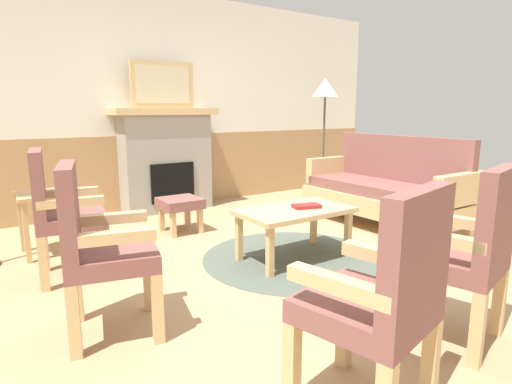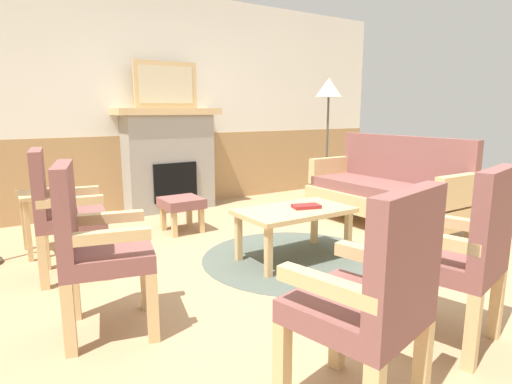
# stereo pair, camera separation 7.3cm
# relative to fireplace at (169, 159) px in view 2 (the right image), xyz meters

# --- Properties ---
(ground_plane) EXTENTS (14.00, 14.00, 0.00)m
(ground_plane) POSITION_rel_fireplace_xyz_m (0.00, -2.35, -0.65)
(ground_plane) COLOR tan
(wall_back) EXTENTS (7.20, 0.14, 2.70)m
(wall_back) POSITION_rel_fireplace_xyz_m (0.00, 0.25, 0.66)
(wall_back) COLOR silver
(wall_back) RESTS_ON ground_plane
(fireplace) EXTENTS (1.30, 0.44, 1.28)m
(fireplace) POSITION_rel_fireplace_xyz_m (0.00, 0.00, 0.00)
(fireplace) COLOR gray
(fireplace) RESTS_ON ground_plane
(framed_picture) EXTENTS (0.80, 0.04, 0.56)m
(framed_picture) POSITION_rel_fireplace_xyz_m (0.00, 0.00, 0.91)
(framed_picture) COLOR tan
(framed_picture) RESTS_ON fireplace
(couch) EXTENTS (0.70, 1.80, 0.98)m
(couch) POSITION_rel_fireplace_xyz_m (1.68, -2.04, -0.26)
(couch) COLOR tan
(couch) RESTS_ON ground_plane
(coffee_table) EXTENTS (0.96, 0.56, 0.44)m
(coffee_table) POSITION_rel_fireplace_xyz_m (0.18, -2.32, -0.27)
(coffee_table) COLOR tan
(coffee_table) RESTS_ON ground_plane
(round_rug) EXTENTS (1.58, 1.58, 0.01)m
(round_rug) POSITION_rel_fireplace_xyz_m (0.18, -2.32, -0.65)
(round_rug) COLOR #4C564C
(round_rug) RESTS_ON ground_plane
(book_on_table) EXTENTS (0.26, 0.19, 0.03)m
(book_on_table) POSITION_rel_fireplace_xyz_m (0.28, -2.36, -0.20)
(book_on_table) COLOR maroon
(book_on_table) RESTS_ON coffee_table
(footstool) EXTENTS (0.40, 0.40, 0.36)m
(footstool) POSITION_rel_fireplace_xyz_m (-0.29, -1.02, -0.37)
(footstool) COLOR tan
(footstool) RESTS_ON ground_plane
(armchair_near_fireplace) EXTENTS (0.58, 0.58, 0.98)m
(armchair_near_fireplace) POSITION_rel_fireplace_xyz_m (-1.52, -2.67, -0.11)
(armchair_near_fireplace) COLOR tan
(armchair_near_fireplace) RESTS_ON ground_plane
(armchair_by_window_left) EXTENTS (0.55, 0.55, 0.98)m
(armchair_by_window_left) POSITION_rel_fireplace_xyz_m (-1.53, -1.66, -0.11)
(armchair_by_window_left) COLOR tan
(armchair_by_window_left) RESTS_ON ground_plane
(armchair_front_left) EXTENTS (0.58, 0.58, 0.98)m
(armchair_front_left) POSITION_rel_fireplace_xyz_m (0.08, -3.87, -0.11)
(armchair_front_left) COLOR tan
(armchair_front_left) RESTS_ON ground_plane
(armchair_front_center) EXTENTS (0.57, 0.57, 0.98)m
(armchair_front_center) POSITION_rel_fireplace_xyz_m (-0.76, -3.99, -0.11)
(armchair_front_center) COLOR tan
(armchair_front_center) RESTS_ON ground_plane
(side_table) EXTENTS (0.44, 0.44, 0.55)m
(side_table) POSITION_rel_fireplace_xyz_m (-1.54, -0.98, -0.22)
(side_table) COLOR tan
(side_table) RESTS_ON ground_plane
(floor_lamp_by_couch) EXTENTS (0.36, 0.36, 1.68)m
(floor_lamp_by_couch) POSITION_rel_fireplace_xyz_m (2.05, -0.67, 0.80)
(floor_lamp_by_couch) COLOR #332D28
(floor_lamp_by_couch) RESTS_ON ground_plane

